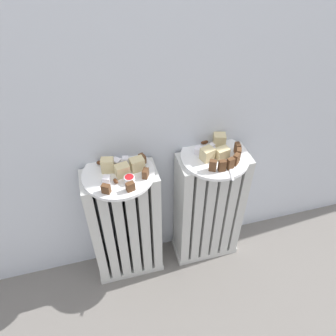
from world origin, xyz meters
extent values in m
plane|color=slate|center=(0.00, 0.00, 0.00)|extent=(6.00, 6.00, 0.00)
cube|color=silver|center=(-0.18, 0.28, 0.01)|extent=(0.28, 0.13, 0.03)
cube|color=silver|center=(-0.29, 0.28, 0.30)|extent=(0.04, 0.13, 0.53)
cube|color=silver|center=(-0.25, 0.28, 0.30)|extent=(0.04, 0.13, 0.53)
cube|color=silver|center=(-0.20, 0.28, 0.30)|extent=(0.04, 0.13, 0.53)
cube|color=silver|center=(-0.15, 0.28, 0.30)|extent=(0.04, 0.13, 0.53)
cube|color=silver|center=(-0.11, 0.28, 0.30)|extent=(0.04, 0.13, 0.53)
cube|color=silver|center=(-0.06, 0.28, 0.30)|extent=(0.04, 0.13, 0.53)
cube|color=silver|center=(0.18, 0.28, 0.01)|extent=(0.28, 0.13, 0.03)
cube|color=silver|center=(0.06, 0.28, 0.30)|extent=(0.04, 0.13, 0.53)
cube|color=silver|center=(0.11, 0.28, 0.30)|extent=(0.04, 0.13, 0.53)
cube|color=silver|center=(0.15, 0.28, 0.30)|extent=(0.04, 0.13, 0.53)
cube|color=silver|center=(0.20, 0.28, 0.30)|extent=(0.04, 0.13, 0.53)
cube|color=silver|center=(0.25, 0.28, 0.30)|extent=(0.04, 0.13, 0.53)
cube|color=silver|center=(0.29, 0.28, 0.30)|extent=(0.04, 0.13, 0.53)
cylinder|color=white|center=(-0.18, 0.28, 0.57)|extent=(0.25, 0.25, 0.01)
cylinder|color=white|center=(0.18, 0.28, 0.57)|extent=(0.25, 0.25, 0.01)
cube|color=#56351E|center=(-0.23, 0.20, 0.59)|extent=(0.03, 0.03, 0.03)
cube|color=#56351E|center=(-0.15, 0.19, 0.59)|extent=(0.03, 0.02, 0.03)
cube|color=#56351E|center=(-0.09, 0.23, 0.59)|extent=(0.03, 0.03, 0.03)
cube|color=#56351E|center=(-0.09, 0.31, 0.59)|extent=(0.03, 0.03, 0.03)
cube|color=beige|center=(-0.16, 0.26, 0.59)|extent=(0.05, 0.04, 0.04)
cube|color=beige|center=(-0.21, 0.30, 0.60)|extent=(0.05, 0.04, 0.05)
cube|color=beige|center=(-0.11, 0.28, 0.60)|extent=(0.05, 0.04, 0.05)
cube|color=white|center=(-0.22, 0.24, 0.58)|extent=(0.03, 0.03, 0.02)
cube|color=white|center=(-0.18, 0.32, 0.59)|extent=(0.04, 0.04, 0.03)
cube|color=white|center=(-0.14, 0.33, 0.58)|extent=(0.03, 0.03, 0.02)
ellipsoid|color=#4C2814|center=(-0.19, 0.23, 0.58)|extent=(0.02, 0.03, 0.01)
ellipsoid|color=#4C2814|center=(-0.23, 0.34, 0.58)|extent=(0.03, 0.02, 0.02)
cylinder|color=white|center=(-0.15, 0.23, 0.58)|extent=(0.04, 0.04, 0.02)
cylinder|color=red|center=(-0.15, 0.23, 0.59)|extent=(0.03, 0.03, 0.01)
cube|color=#56351E|center=(0.14, 0.21, 0.59)|extent=(0.03, 0.03, 0.04)
cube|color=#56351E|center=(0.17, 0.20, 0.59)|extent=(0.03, 0.02, 0.04)
cube|color=#56351E|center=(0.20, 0.20, 0.59)|extent=(0.03, 0.02, 0.04)
cube|color=#56351E|center=(0.23, 0.22, 0.59)|extent=(0.03, 0.03, 0.04)
cube|color=#56351E|center=(0.25, 0.24, 0.59)|extent=(0.03, 0.03, 0.04)
cube|color=#56351E|center=(0.26, 0.27, 0.59)|extent=(0.02, 0.03, 0.04)
cube|color=beige|center=(0.20, 0.26, 0.59)|extent=(0.05, 0.04, 0.04)
cube|color=beige|center=(0.14, 0.27, 0.60)|extent=(0.05, 0.05, 0.05)
cube|color=beige|center=(0.21, 0.33, 0.60)|extent=(0.05, 0.05, 0.05)
cube|color=white|center=(0.18, 0.32, 0.58)|extent=(0.03, 0.03, 0.02)
cube|color=white|center=(0.18, 0.29, 0.58)|extent=(0.02, 0.02, 0.02)
cube|color=white|center=(0.12, 0.31, 0.59)|extent=(0.03, 0.03, 0.02)
ellipsoid|color=#4C2814|center=(0.16, 0.36, 0.58)|extent=(0.03, 0.02, 0.02)
ellipsoid|color=#4C2814|center=(0.15, 0.32, 0.58)|extent=(0.03, 0.03, 0.02)
cube|color=silver|center=(0.20, 0.17, 0.57)|extent=(0.02, 0.07, 0.00)
cube|color=silver|center=(0.21, 0.23, 0.57)|extent=(0.02, 0.03, 0.00)
camera|label=1|loc=(-0.23, -0.57, 1.35)|focal=35.62mm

